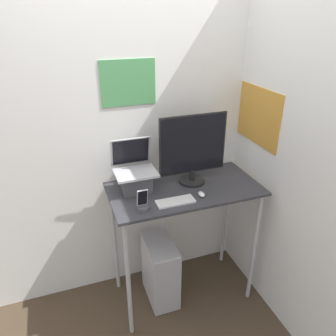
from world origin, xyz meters
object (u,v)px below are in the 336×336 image
(keyboard, at_px, (175,201))
(cell_phone, at_px, (143,204))
(computer_tower, at_px, (161,271))
(laptop, at_px, (135,177))
(mouse, at_px, (201,194))
(monitor, at_px, (193,150))

(keyboard, distance_m, cell_phone, 0.23)
(computer_tower, bearing_deg, keyboard, -73.11)
(laptop, xyz_separation_m, cell_phone, (-0.02, -0.27, -0.07))
(mouse, bearing_deg, cell_phone, -176.14)
(monitor, bearing_deg, keyboard, -133.38)
(cell_phone, distance_m, computer_tower, 0.83)
(mouse, height_order, computer_tower, mouse)
(keyboard, bearing_deg, cell_phone, -176.94)
(cell_phone, xyz_separation_m, computer_tower, (0.17, 0.19, -0.79))
(laptop, relative_size, computer_tower, 0.66)
(cell_phone, bearing_deg, monitor, 28.60)
(laptop, xyz_separation_m, mouse, (0.41, -0.24, -0.09))
(laptop, xyz_separation_m, monitor, (0.43, -0.02, 0.15))
(laptop, xyz_separation_m, keyboard, (0.21, -0.25, -0.10))
(monitor, distance_m, cell_phone, 0.55)
(monitor, bearing_deg, cell_phone, -151.40)
(mouse, bearing_deg, monitor, 84.87)
(laptop, relative_size, cell_phone, 2.46)
(mouse, bearing_deg, computer_tower, 147.48)
(keyboard, distance_m, mouse, 0.20)
(mouse, relative_size, cell_phone, 0.45)
(computer_tower, bearing_deg, laptop, 153.44)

